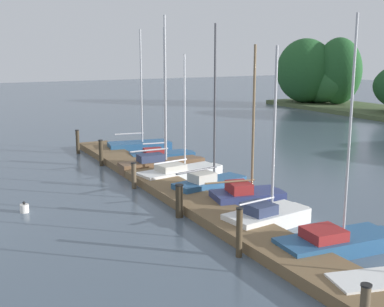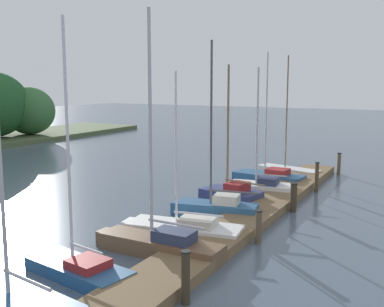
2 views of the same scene
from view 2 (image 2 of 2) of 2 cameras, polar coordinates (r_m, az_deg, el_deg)
The scene contains 15 objects.
dock_pier at distance 18.14m, azimuth 6.76°, elevation -7.99°, with size 24.18×1.80×0.35m.
sailboat_0 at distance 11.92m, azimuth -21.38°, elevation -16.79°, with size 1.92×3.85×7.09m.
sailboat_1 at distance 13.70m, azimuth -14.05°, elevation -13.26°, with size 1.75×3.69×7.12m.
sailboat_2 at distance 14.86m, azimuth -4.32°, elevation -10.80°, with size 1.10×4.48×7.57m.
sailboat_3 at distance 16.46m, azimuth -1.29°, elevation -9.20°, with size 1.91×4.44×5.76m.
sailboat_4 at distance 18.80m, azimuth 2.78°, elevation -6.58°, with size 1.65×3.63×6.99m.
sailboat_5 at distance 20.97m, azimuth 4.65°, elevation -4.98°, with size 1.86×3.25×6.15m.
sailboat_6 at distance 22.70m, azimuth 8.25°, elevation -4.08°, with size 1.71×3.34×6.09m.
sailboat_7 at distance 25.48m, azimuth 9.33°, elevation -2.79°, with size 1.64×4.01×6.96m.
sailboat_8 at distance 27.89m, azimuth 11.56°, elevation -1.94°, with size 1.94×3.98×6.90m.
mooring_piling_1 at distance 11.65m, azimuth -0.79°, elevation -15.03°, with size 0.25×0.25×1.37m.
mooring_piling_2 at distance 15.87m, azimuth 8.19°, elevation -8.95°, with size 0.24×0.24×1.15m.
mooring_piling_3 at distance 19.90m, azimuth 12.41°, elevation -5.30°, with size 0.31×0.31×1.22m.
mooring_piling_4 at distance 23.65m, azimuth 15.12°, elevation -2.82°, with size 0.21×0.21×1.50m.
mooring_piling_5 at distance 28.38m, azimuth 17.66°, elevation -1.22°, with size 0.24×0.24×1.31m.
Camera 2 is at (-16.20, 3.98, 5.39)m, focal length 43.29 mm.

